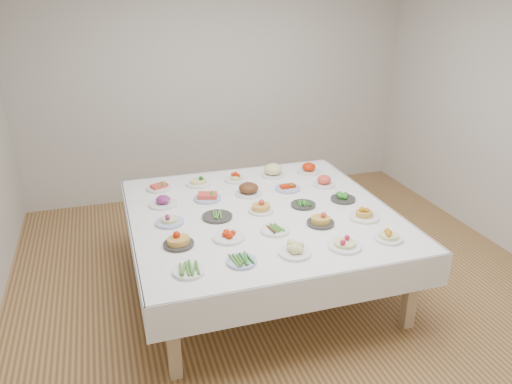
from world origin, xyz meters
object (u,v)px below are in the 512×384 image
object	(u,v)px
display_table	(261,218)
dish_0	(189,270)
dish_24	(309,167)
dish_12	(261,205)

from	to	relation	value
display_table	dish_0	bearing A→B (deg)	-134.32
display_table	dish_24	distance (m)	1.14
dish_0	display_table	bearing A→B (deg)	45.68
dish_12	dish_24	bearing A→B (deg)	45.05
dish_0	dish_24	world-z (taller)	dish_24
dish_0	dish_24	distance (m)	2.27
display_table	dish_0	xyz separation A→B (m)	(-0.80, -0.81, 0.09)
dish_0	dish_24	bearing A→B (deg)	45.40
dish_0	dish_12	distance (m)	1.14
display_table	dish_12	size ratio (longest dim) A/B	9.45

